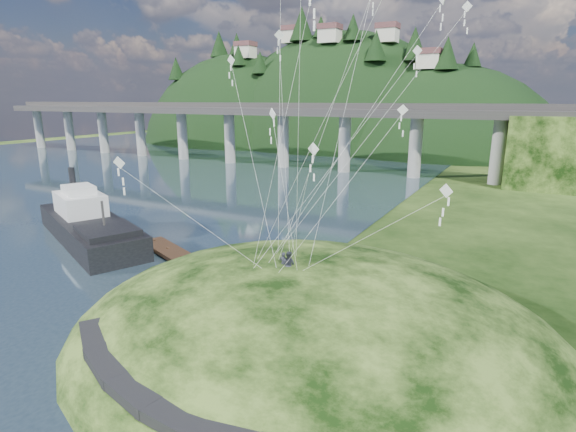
% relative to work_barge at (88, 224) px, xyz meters
% --- Properties ---
extents(ground, '(320.00, 320.00, 0.00)m').
position_rel_work_barge_xyz_m(ground, '(23.66, -8.89, -1.97)').
color(ground, black).
rests_on(ground, ground).
extents(water, '(240.00, 240.00, 0.00)m').
position_rel_work_barge_xyz_m(water, '(-48.34, 21.11, -1.97)').
color(water, '#2B3F4F').
rests_on(water, ground).
extents(grass_hill, '(36.00, 32.00, 13.00)m').
position_rel_work_barge_xyz_m(grass_hill, '(31.66, -6.89, -3.47)').
color(grass_hill, black).
rests_on(grass_hill, ground).
extents(footpath, '(22.29, 5.84, 0.83)m').
position_rel_work_barge_xyz_m(footpath, '(31.12, -18.64, 0.11)').
color(footpath, black).
rests_on(footpath, ground).
extents(bridge, '(160.00, 11.00, 15.00)m').
position_rel_work_barge_xyz_m(bridge, '(-2.80, 61.17, 7.73)').
color(bridge, '#2D2B2B').
rests_on(bridge, ground).
extents(far_ridge, '(153.00, 70.00, 94.50)m').
position_rel_work_barge_xyz_m(far_ridge, '(-19.92, 113.28, -9.41)').
color(far_ridge, black).
rests_on(far_ridge, ground).
extents(work_barge, '(23.04, 14.63, 7.86)m').
position_rel_work_barge_xyz_m(work_barge, '(0.00, 0.00, 0.00)').
color(work_barge, black).
rests_on(work_barge, ground).
extents(wooden_dock, '(15.08, 8.10, 1.09)m').
position_rel_work_barge_xyz_m(wooden_dock, '(14.39, -0.62, -1.49)').
color(wooden_dock, '#352115').
rests_on(wooden_dock, ground).
extents(kite_flyers, '(1.23, 0.75, 1.94)m').
position_rel_work_barge_xyz_m(kite_flyers, '(30.12, -7.52, 3.93)').
color(kite_flyers, '#292B36').
rests_on(kite_flyers, ground).
extents(kite_swarm, '(19.76, 17.69, 16.59)m').
position_rel_work_barge_xyz_m(kite_swarm, '(32.24, -5.59, 18.13)').
color(kite_swarm, silver).
rests_on(kite_swarm, ground).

